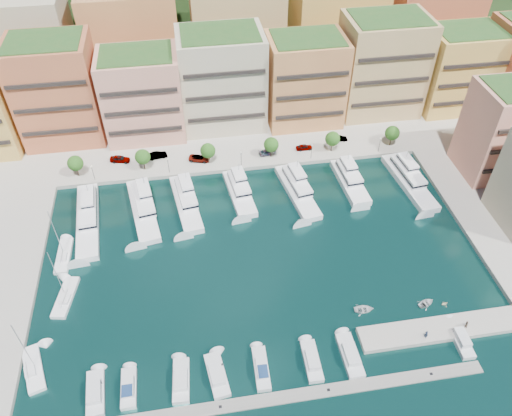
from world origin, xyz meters
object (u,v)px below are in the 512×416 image
object	(u,v)px
cruiser_2	(181,381)
cruiser_5	(312,361)
tree_1	(143,157)
tree_5	(392,133)
yacht_6	(408,179)
car_2	(199,158)
yacht_4	(297,189)
yacht_1	(143,207)
tree_2	(208,151)
tender_0	(364,309)
yacht_2	(186,200)
car_3	(267,152)
cruiser_4	(261,369)
lamppost_3	(312,149)
sailboat_0	(34,369)
car_0	(120,159)
lamppost_4	(380,143)
tree_3	(271,145)
tender_3	(445,304)
car_5	(340,138)
yacht_0	(88,216)
tree_0	(75,163)
yacht_5	(349,179)
cruiser_0	(95,393)
cruiser_6	(350,356)
lamppost_0	(92,171)
lamppost_1	(168,163)
cruiser_3	(217,375)
car_1	(157,155)
cruiser_1	(129,388)
yacht_3	(239,190)
person_0	(426,334)
car_4	(304,147)
sailboat_1	(66,298)
tree_4	(333,139)
person_1	(466,325)
tender_2	(426,303)
sailboat_2	(64,256)
lamppost_2	(241,156)

from	to	relation	value
cruiser_2	cruiser_5	size ratio (longest dim) A/B	1.02
tree_1	tree_5	xyz separation A→B (m)	(64.00, 0.00, 0.00)
yacht_6	car_2	xyz separation A→B (m)	(-49.66, 15.59, 0.53)
cruiser_5	yacht_4	bearing A→B (deg)	80.70
yacht_1	yacht_4	world-z (taller)	same
tree_2	tender_0	world-z (taller)	tree_2
tree_2	cruiser_5	distance (m)	59.56
cruiser_2	yacht_2	bearing A→B (deg)	85.67
car_3	cruiser_4	bearing A→B (deg)	157.94
lamppost_3	sailboat_0	bearing A→B (deg)	-140.83
car_0	lamppost_4	bearing A→B (deg)	-82.47
tree_3	tender_3	xyz separation A→B (m)	(24.52, -50.21, -4.36)
car_5	yacht_0	bearing A→B (deg)	112.15
tree_0	yacht_2	bearing A→B (deg)	-27.95
tree_2	cruiser_4	bearing A→B (deg)	-86.42
yacht_5	cruiser_0	world-z (taller)	yacht_5
tree_2	yacht_2	xyz separation A→B (m)	(-6.61, -13.47, -3.53)
yacht_2	car_0	xyz separation A→B (m)	(-15.54, 17.53, 0.64)
yacht_4	car_5	xyz separation A→B (m)	(15.60, 17.68, 0.59)
tree_3	cruiser_4	size ratio (longest dim) A/B	0.69
cruiser_0	cruiser_2	bearing A→B (deg)	0.00
tree_5	cruiser_6	bearing A→B (deg)	-116.26
car_0	yacht_2	bearing A→B (deg)	-125.43
tree_0	cruiser_4	xyz separation A→B (m)	(35.64, -58.11, -4.17)
lamppost_0	lamppost_1	world-z (taller)	same
yacht_4	car_2	bearing A→B (deg)	145.90
cruiser_3	cruiser_6	world-z (taller)	same
lamppost_4	car_1	world-z (taller)	lamppost_4
tender_0	car_1	distance (m)	65.13
car_1	cruiser_1	bearing A→B (deg)	164.38
lamppost_1	cruiser_1	bearing A→B (deg)	-98.79
yacht_3	lamppost_3	bearing A→B (deg)	26.07
car_3	person_0	world-z (taller)	person_0
car_4	cruiser_2	bearing A→B (deg)	148.86
lamppost_0	car_5	xyz separation A→B (m)	(63.37, 6.33, -2.14)
yacht_1	sailboat_1	distance (m)	27.26
tree_4	yacht_2	xyz separation A→B (m)	(-38.61, -13.47, -3.53)
tree_3	yacht_2	bearing A→B (deg)	-149.21
tree_0	sailboat_1	size ratio (longest dim) A/B	0.43
cruiser_1	car_3	world-z (taller)	car_3
person_0	person_1	xyz separation A→B (m)	(7.93, 0.83, -0.06)
tender_3	tender_2	distance (m)	3.49
tree_5	cruiser_5	size ratio (longest dim) A/B	0.71
cruiser_4	sailboat_2	distance (m)	48.46
cruiser_6	tender_0	bearing A→B (deg)	58.57
cruiser_3	cruiser_4	world-z (taller)	cruiser_4
yacht_6	lamppost_1	bearing A→B (deg)	168.16
lamppost_3	cruiser_6	xyz separation A→B (m)	(-6.66, -55.79, -3.28)
yacht_5	lamppost_2	bearing A→B (deg)	158.64
cruiser_4	tender_2	xyz separation A→B (m)	(33.47, 8.58, -0.21)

